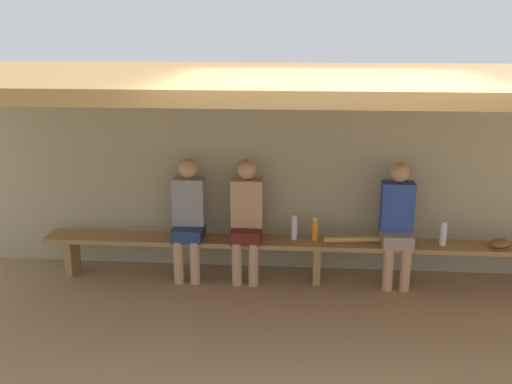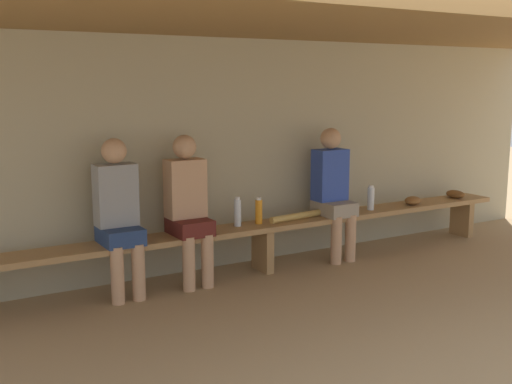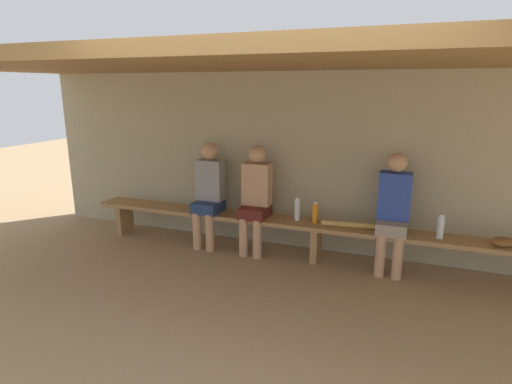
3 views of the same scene
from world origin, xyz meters
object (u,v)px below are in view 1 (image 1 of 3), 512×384
Objects in this scene: player_shirtless_tan at (188,214)px; baseball_glove_tan at (500,243)px; player_leftmost at (247,216)px; baseball_bat at (363,239)px; water_bottle_clear at (443,234)px; bench at (317,247)px; water_bottle_orange at (315,230)px; player_in_red at (397,219)px; water_bottle_blue at (294,228)px.

baseball_glove_tan is (3.32, -0.04, -0.22)m from player_shirtless_tan.
baseball_bat is at bearing -0.14° from player_leftmost.
water_bottle_clear is 0.30× the size of baseball_bat.
water_bottle_clear reaches higher than baseball_glove_tan.
player_shirtless_tan reaches higher than baseball_glove_tan.
player_shirtless_tan is at bearing 179.61° from water_bottle_clear.
player_leftmost reaches higher than baseball_glove_tan.
baseball_glove_tan is (1.91, -0.03, 0.12)m from bench.
player_shirtless_tan is (-1.41, 0.00, 0.34)m from bench.
player_shirtless_tan is 1.39m from water_bottle_orange.
water_bottle_orange reaches higher than baseball_bat.
bench is 4.49× the size of player_in_red.
player_in_red is 5.25× the size of water_bottle_orange.
player_shirtless_tan is at bearing 180.00° from player_leftmost.
baseball_bat is (0.49, -0.00, 0.11)m from bench.
water_bottle_blue reaches higher than baseball_glove_tan.
player_leftmost is at bearing 179.49° from water_bottle_clear.
player_leftmost is (-0.77, 0.00, 0.34)m from bench.
player_shirtless_tan reaches higher than bench.
water_bottle_blue is at bearing 1.89° from player_shirtless_tan.
baseball_glove_tan is 0.28× the size of baseball_bat.
water_bottle_blue is 0.75m from baseball_bat.
water_bottle_orange is 1.94m from baseball_glove_tan.
baseball_bat is at bearing -179.49° from player_in_red.
water_bottle_clear is at bearing -1.76° from water_bottle_orange.
player_leftmost and player_in_red have the same top height.
water_bottle_clear is 1.58m from water_bottle_blue.
water_bottle_orange reaches higher than baseball_glove_tan.
water_bottle_orange is 0.22m from water_bottle_blue.
water_bottle_orange is (-0.87, 0.02, -0.15)m from player_in_red.
player_in_red reaches higher than water_bottle_orange.
water_bottle_blue is at bearing 170.67° from bench.
water_bottle_clear is at bearing -2.21° from player_in_red.
player_leftmost is at bearing -175.80° from water_bottle_blue.
water_bottle_blue is at bearing 170.03° from baseball_bat.
water_bottle_blue reaches higher than water_bottle_orange.
bench is 25.00× the size of baseball_glove_tan.
player_leftmost reaches higher than water_bottle_orange.
baseball_bat is (-0.83, 0.02, -0.09)m from water_bottle_clear.
bench is at bearing -0.13° from player_shirtless_tan.
water_bottle_blue reaches higher than baseball_bat.
water_bottle_clear is at bearing -7.87° from baseball_bat.
player_leftmost reaches higher than bench.
player_leftmost is at bearing 180.00° from player_in_red.
player_shirtless_tan is 1.16m from water_bottle_blue.
water_bottle_clear is (1.32, -0.02, 0.20)m from bench.
water_bottle_clear is at bearing -0.51° from player_leftmost.
player_leftmost is 1.28m from baseball_bat.
water_bottle_blue is (-1.57, 0.06, 0.01)m from water_bottle_clear.
baseball_glove_tan reaches higher than baseball_bat.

